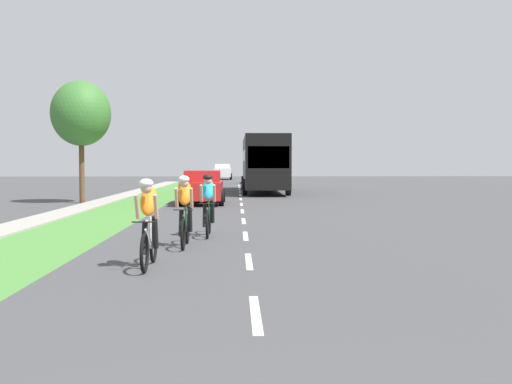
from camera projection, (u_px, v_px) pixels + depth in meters
name	position (u px, v px, depth m)	size (l,w,h in m)	color
ground_plane	(242.00, 212.00, 21.59)	(120.00, 120.00, 0.00)	#424244
grass_verge	(119.00, 212.00, 21.42)	(2.61, 70.00, 0.01)	#478438
sidewalk_concrete	(67.00, 212.00, 21.36)	(1.23, 70.00, 0.10)	#9E998E
lane_markings_center	(241.00, 204.00, 25.58)	(0.12, 54.07, 0.01)	white
cyclist_lead	(149.00, 222.00, 9.96)	(0.42, 1.72, 1.58)	black
cyclist_trailing	(185.00, 210.00, 12.45)	(0.42, 1.72, 1.58)	black
cyclist_distant	(208.00, 204.00, 14.31)	(0.42, 1.72, 1.58)	black
sedan_red	(203.00, 187.00, 25.85)	(1.98, 4.30, 1.52)	red
bus_black	(263.00, 161.00, 36.39)	(2.78, 11.60, 3.48)	black
pickup_maroon	(257.00, 174.00, 52.87)	(2.22, 5.10, 1.64)	maroon
suv_white	(223.00, 171.00, 65.72)	(2.15, 4.70, 1.79)	silver
street_tree_near	(81.00, 114.00, 26.15)	(2.72, 2.72, 5.64)	brown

